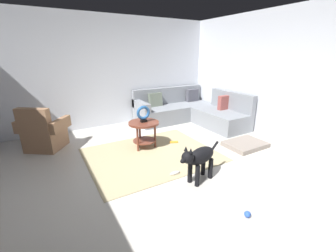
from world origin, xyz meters
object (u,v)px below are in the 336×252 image
dog (199,158)px  dog_toy_ball (247,214)px  dog_toy_rope (174,142)px  dog_bed_mat (245,144)px  side_table (144,128)px  sectional_couch (190,112)px  torus_sculpture (143,114)px  armchair (44,134)px  dog_toy_bone (175,173)px

dog → dog_toy_ball: (0.02, -0.90, -0.34)m
dog_toy_rope → dog: bearing=-107.6°
dog_bed_mat → dog: size_ratio=0.96×
side_table → dog_toy_ball: 2.47m
sectional_couch → dog: (-1.63, -2.46, 0.09)m
side_table → dog_bed_mat: size_ratio=0.75×
dog_toy_ball → dog_toy_rope: bearing=79.6°
torus_sculpture → dog_toy_ball: torus_sculpture is taller
armchair → dog_toy_ball: (1.92, -3.36, -0.28)m
side_table → armchair: bearing=151.7°
sectional_couch → torus_sculpture: size_ratio=6.90×
dog → dog_toy_rope: dog is taller
dog → dog_toy_ball: dog is taller
dog → dog_toy_bone: size_ratio=4.65×
dog_toy_rope → dog_toy_bone: dog_toy_bone is taller
sectional_couch → dog_bed_mat: 1.95m
side_table → dog: 1.54m
armchair → dog_toy_bone: size_ratio=5.55×
torus_sculpture → dog: (0.18, -1.53, -0.33)m
dog → dog_toy_ball: bearing=168.5°
sectional_couch → dog_toy_rope: 1.61m
dog_toy_rope → dog_toy_bone: size_ratio=0.94×
armchair → dog_toy_rope: 2.59m
dog_toy_ball → dog_bed_mat: bearing=41.8°
sectional_couch → side_table: sectional_couch is taller
sectional_couch → side_table: 2.04m
armchair → torus_sculpture: armchair is taller
armchair → side_table: size_ratio=1.67×
side_table → dog_toy_bone: 1.27m
dog_bed_mat → dog: (-1.62, -0.53, 0.33)m
dog_bed_mat → sectional_couch: bearing=89.6°
torus_sculpture → dog_toy_bone: size_ratio=1.81×
sectional_couch → dog_toy_ball: bearing=-115.6°
armchair → dog_toy_rope: size_ratio=5.91×
armchair → dog: 3.11m
sectional_couch → armchair: (-3.54, -0.01, 0.03)m
dog_bed_mat → dog_toy_rope: (-1.17, 0.88, -0.02)m
side_table → dog_bed_mat: 2.09m
torus_sculpture → dog_bed_mat: (1.80, -1.00, -0.67)m
sectional_couch → armchair: same height
dog_bed_mat → dog_toy_rope: dog_bed_mat is taller
sectional_couch → dog_toy_rope: size_ratio=13.31×
torus_sculpture → dog: torus_sculpture is taller
dog_toy_ball → dog_toy_rope: (0.43, 2.31, -0.01)m
dog → dog_toy_rope: bearing=-30.4°
dog_bed_mat → dog_toy_ball: dog_bed_mat is taller
armchair → dog_bed_mat: bearing=6.7°
torus_sculpture → dog_toy_rope: (0.63, -0.12, -0.69)m
side_table → torus_sculpture: (-0.00, 0.00, 0.29)m
side_table → dog: dog is taller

